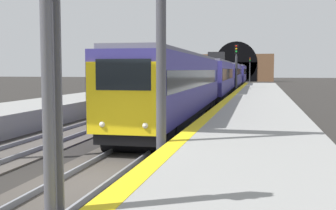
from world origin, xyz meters
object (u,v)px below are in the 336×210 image
train_main_approaching (225,76)px  railway_signal_near (48,77)px  railway_signal_far (250,68)px  catenary_mast_near (170,66)px  train_adjacent_platform (183,77)px  railway_signal_mid (236,66)px

train_main_approaching → railway_signal_near: (-49.04, -1.78, 0.72)m
train_main_approaching → railway_signal_near: 49.08m
railway_signal_far → catenary_mast_near: catenary_mast_near is taller
train_adjacent_platform → railway_signal_mid: 6.22m
train_adjacent_platform → catenary_mast_near: (25.16, 6.97, 1.48)m
train_adjacent_platform → railway_signal_mid: size_ratio=7.06×
railway_signal_near → railway_signal_far: 97.76m
railway_signal_near → railway_signal_far: size_ratio=0.85×
train_adjacent_platform → railway_signal_near: railway_signal_near is taller
railway_signal_near → catenary_mast_near: 69.35m
train_adjacent_platform → railway_signal_far: railway_signal_far is taller
train_main_approaching → railway_signal_near: size_ratio=15.95×
train_adjacent_platform → railway_signal_far: size_ratio=6.96×
railway_signal_far → catenary_mast_near: 32.39m
train_adjacent_platform → railway_signal_near: bearing=7.9°
railway_signal_near → railway_signal_mid: railway_signal_mid is taller
railway_signal_near → railway_signal_mid: (43.12, 0.00, 0.54)m
railway_signal_mid → railway_signal_far: bearing=-180.0°
train_main_approaching → railway_signal_mid: (-5.92, -1.78, 1.26)m
train_adjacent_platform → railway_signal_mid: bearing=91.6°
catenary_mast_near → railway_signal_far: bearing=-23.7°
train_main_approaching → railway_signal_far: size_ratio=13.57×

